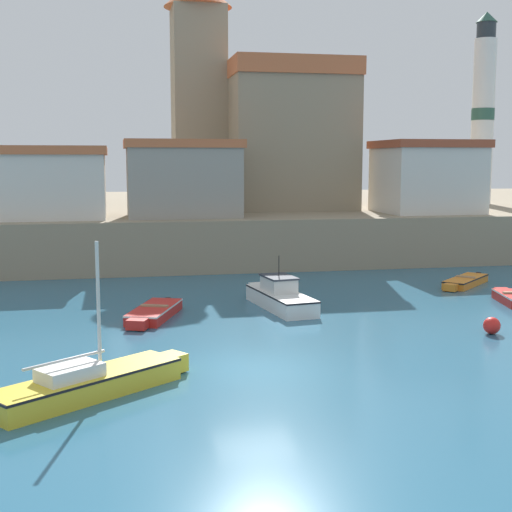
% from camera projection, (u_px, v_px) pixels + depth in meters
% --- Properties ---
extents(ground_plane, '(200.00, 200.00, 0.00)m').
position_uv_depth(ground_plane, '(254.00, 369.00, 22.06)').
color(ground_plane, '#28607F').
extents(quay_seawall, '(120.00, 40.00, 3.02)m').
position_uv_depth(quay_seawall, '(165.00, 220.00, 59.24)').
color(quay_seawall, gray).
rests_on(quay_seawall, ground).
extents(sailboat_yellow_2, '(5.57, 4.55, 4.24)m').
position_uv_depth(sailboat_yellow_2, '(90.00, 382.00, 19.43)').
color(sailboat_yellow_2, yellow).
rests_on(sailboat_yellow_2, ground).
extents(dinghy_orange_3, '(3.73, 3.57, 0.48)m').
position_uv_depth(dinghy_orange_3, '(465.00, 281.00, 36.70)').
color(dinghy_orange_3, orange).
rests_on(dinghy_orange_3, ground).
extents(dinghy_red_4, '(2.61, 4.51, 0.53)m').
position_uv_depth(dinghy_red_4, '(154.00, 312.00, 29.12)').
color(dinghy_red_4, red).
rests_on(dinghy_red_4, ground).
extents(motorboat_white_5, '(2.24, 5.73, 2.30)m').
position_uv_depth(motorboat_white_5, '(279.00, 296.00, 31.16)').
color(motorboat_white_5, white).
rests_on(motorboat_white_5, ground).
extents(mooring_buoy, '(0.63, 0.63, 0.63)m').
position_uv_depth(mooring_buoy, '(492.00, 326.00, 26.44)').
color(mooring_buoy, red).
rests_on(mooring_buoy, ground).
extents(church, '(12.70, 16.94, 15.99)m').
position_uv_depth(church, '(264.00, 131.00, 53.90)').
color(church, gray).
rests_on(church, quay_seawall).
extents(lighthouse, '(1.74, 1.74, 14.59)m').
position_uv_depth(lighthouse, '(483.00, 112.00, 54.94)').
color(lighthouse, silver).
rests_on(lighthouse, quay_seawall).
extents(harbor_shed_near_wharf, '(7.08, 6.41, 4.21)m').
position_uv_depth(harbor_shed_near_wharf, '(47.00, 182.00, 42.24)').
color(harbor_shed_near_wharf, silver).
rests_on(harbor_shed_near_wharf, quay_seawall).
extents(harbor_shed_mid_row, '(6.99, 4.50, 4.61)m').
position_uv_depth(harbor_shed_mid_row, '(183.00, 178.00, 42.87)').
color(harbor_shed_mid_row, gray).
rests_on(harbor_shed_mid_row, quay_seawall).
extents(harbor_shed_far_end, '(6.23, 5.92, 4.67)m').
position_uv_depth(harbor_shed_far_end, '(427.00, 176.00, 46.58)').
color(harbor_shed_far_end, silver).
rests_on(harbor_shed_far_end, quay_seawall).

